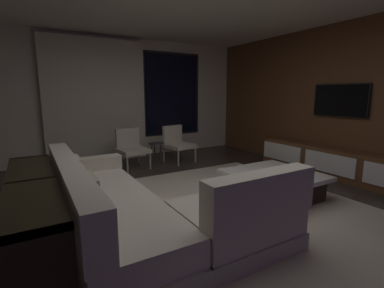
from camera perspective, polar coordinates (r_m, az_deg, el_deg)
floor at (r=3.55m, az=3.52°, el=-14.03°), size 9.20×9.20×0.00m
back_wall_with_window at (r=6.53m, az=-15.09°, el=8.92°), size 6.60×0.30×2.70m
media_wall at (r=5.57m, az=31.03°, el=7.70°), size 0.12×7.80×2.70m
area_rug at (r=3.67m, az=9.07°, el=-13.21°), size 3.20×3.80×0.01m
sectional_couch at (r=2.91m, az=-10.68°, el=-13.63°), size 1.98×2.50×0.82m
coffee_table at (r=4.15m, az=16.42°, el=-8.02°), size 1.16×1.16×0.36m
book_stack_on_coffee_table at (r=3.88m, az=16.82°, el=-6.31°), size 0.21×0.20×0.04m
accent_chair_near_window at (r=6.01m, az=-3.13°, el=0.46°), size 0.64×0.66×0.78m
accent_chair_by_curtain at (r=5.62m, az=-12.48°, el=-0.46°), size 0.60×0.62×0.78m
side_stool at (r=5.79m, az=-7.41°, el=-0.60°), size 0.32×0.32×0.46m
media_console at (r=5.48m, az=28.04°, el=-3.68°), size 0.46×3.10×0.52m
mounted_tv at (r=5.60m, az=28.24°, el=7.95°), size 0.05×1.00×0.58m
console_table_behind_couch at (r=2.85m, az=-29.71°, el=-12.64°), size 0.40×2.10×0.74m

